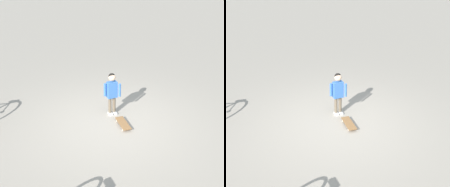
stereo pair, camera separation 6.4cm
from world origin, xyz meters
TOP-DOWN VIEW (x-y plane):
  - ground_plane at (0.00, 0.00)m, footprint 50.00×50.00m
  - child_person at (-0.45, -0.16)m, footprint 0.28×0.39m
  - skateboard at (-0.01, 0.26)m, footprint 0.58×0.51m

SIDE VIEW (x-z plane):
  - ground_plane at x=0.00m, z-range 0.00..0.00m
  - skateboard at x=-0.01m, z-range 0.02..0.10m
  - child_person at x=-0.45m, z-range 0.13..1.19m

